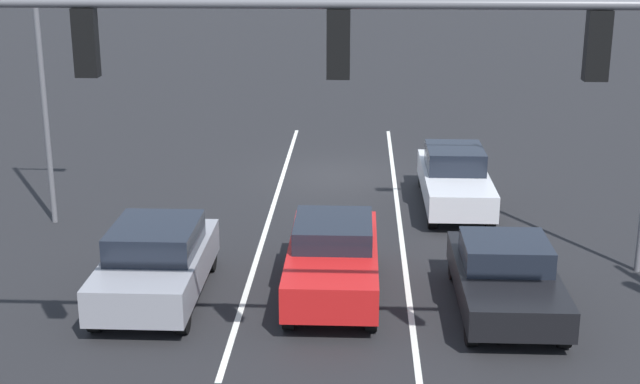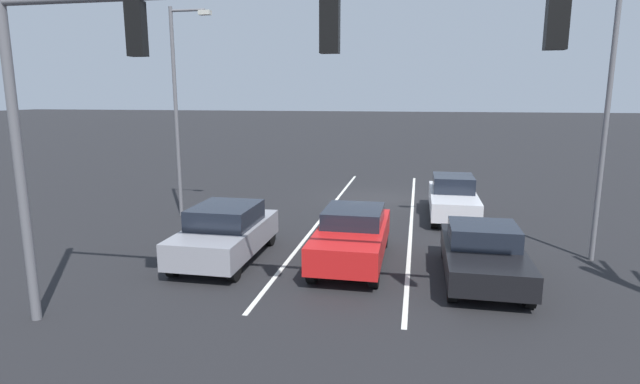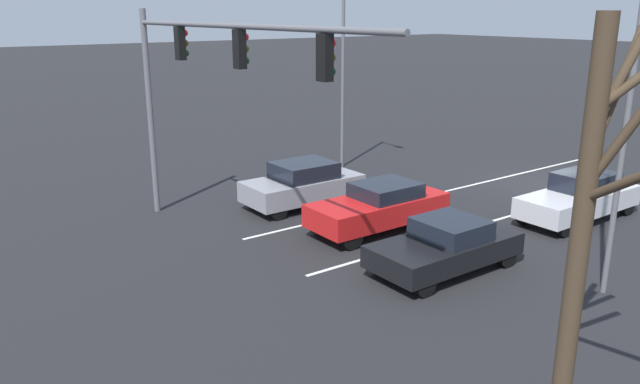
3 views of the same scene
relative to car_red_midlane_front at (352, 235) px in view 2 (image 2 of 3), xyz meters
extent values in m
plane|color=black|center=(0.11, -8.96, -0.79)|extent=(240.00, 240.00, 0.00)
cube|color=silver|center=(-1.57, -5.53, -0.79)|extent=(0.12, 18.87, 0.01)
cube|color=silver|center=(1.80, -5.53, -0.79)|extent=(0.12, 18.87, 0.01)
cube|color=red|center=(0.00, 0.06, -0.09)|extent=(1.82, 4.58, 0.70)
cube|color=black|center=(0.00, -0.25, 0.49)|extent=(1.60, 1.93, 0.46)
cube|color=red|center=(-0.64, -2.19, 0.09)|extent=(0.24, 0.06, 0.12)
cube|color=red|center=(0.64, -2.19, 0.09)|extent=(0.24, 0.06, 0.12)
cylinder|color=black|center=(-0.78, 1.74, -0.44)|extent=(0.22, 0.71, 0.71)
cylinder|color=black|center=(0.78, 1.74, -0.44)|extent=(0.22, 0.71, 0.71)
cylinder|color=black|center=(-0.78, -1.63, -0.44)|extent=(0.22, 0.71, 0.71)
cylinder|color=black|center=(0.78, -1.63, -0.44)|extent=(0.22, 0.71, 0.71)
cube|color=black|center=(-3.44, 0.71, -0.19)|extent=(1.91, 4.24, 0.59)
cube|color=black|center=(-3.44, 0.51, 0.36)|extent=(1.68, 1.61, 0.51)
cube|color=red|center=(-4.10, -1.37, -0.04)|extent=(0.24, 0.06, 0.12)
cube|color=red|center=(-2.77, -1.37, -0.04)|extent=(0.24, 0.06, 0.12)
cylinder|color=black|center=(-4.26, 2.27, -0.48)|extent=(0.22, 0.62, 0.62)
cylinder|color=black|center=(-2.61, 2.27, -0.48)|extent=(0.22, 0.62, 0.62)
cylinder|color=black|center=(-4.26, -0.85, -0.48)|extent=(0.22, 0.62, 0.62)
cylinder|color=black|center=(-2.61, -0.85, -0.48)|extent=(0.22, 0.62, 0.62)
cube|color=gray|center=(3.58, 0.46, -0.13)|extent=(1.91, 4.24, 0.71)
cube|color=black|center=(3.58, 0.40, 0.51)|extent=(1.68, 2.06, 0.57)
cube|color=red|center=(2.91, -1.62, 0.05)|extent=(0.24, 0.06, 0.12)
cube|color=red|center=(4.25, -1.62, 0.05)|extent=(0.24, 0.06, 0.12)
cylinder|color=black|center=(2.75, 2.03, -0.49)|extent=(0.22, 0.61, 0.61)
cylinder|color=black|center=(4.41, 2.03, -0.49)|extent=(0.22, 0.61, 0.61)
cylinder|color=black|center=(2.75, -1.10, -0.49)|extent=(0.22, 0.61, 0.61)
cylinder|color=black|center=(4.41, -1.10, -0.49)|extent=(0.22, 0.61, 0.61)
cube|color=silver|center=(-3.10, -6.02, -0.14)|extent=(1.71, 4.76, 0.67)
cube|color=black|center=(-3.10, -6.29, 0.49)|extent=(1.51, 1.90, 0.60)
cube|color=red|center=(-3.70, -8.37, 0.02)|extent=(0.24, 0.06, 0.12)
cube|color=red|center=(-2.50, -8.37, 0.02)|extent=(0.24, 0.06, 0.12)
cylinder|color=black|center=(-3.83, -4.21, -0.48)|extent=(0.22, 0.63, 0.63)
cylinder|color=black|center=(-2.38, -4.21, -0.48)|extent=(0.22, 0.63, 0.63)
cylinder|color=black|center=(-3.83, -7.84, -0.48)|extent=(0.22, 0.63, 0.63)
cylinder|color=black|center=(-2.38, -7.84, -0.48)|extent=(0.22, 0.63, 0.63)
cylinder|color=slate|center=(6.06, 4.91, 2.60)|extent=(0.20, 0.20, 6.79)
cube|color=black|center=(-3.72, 4.91, 5.01)|extent=(0.32, 0.22, 0.95)
sphere|color=red|center=(-3.72, 4.75, 5.30)|extent=(0.20, 0.20, 0.20)
sphere|color=#4C420C|center=(-3.72, 4.75, 5.01)|extent=(0.20, 0.20, 0.20)
sphere|color=#0A3814|center=(-3.72, 4.75, 4.73)|extent=(0.20, 0.20, 0.20)
cube|color=black|center=(-0.21, 4.91, 5.01)|extent=(0.32, 0.22, 0.95)
sphere|color=red|center=(-0.21, 4.75, 5.30)|extent=(0.20, 0.20, 0.20)
sphere|color=#4C420C|center=(-0.21, 4.75, 5.01)|extent=(0.20, 0.20, 0.20)
sphere|color=#0A3814|center=(-0.21, 4.75, 4.73)|extent=(0.20, 0.20, 0.20)
cube|color=black|center=(3.30, 4.91, 5.01)|extent=(0.32, 0.22, 0.95)
sphere|color=red|center=(3.30, 4.75, 5.30)|extent=(0.20, 0.20, 0.20)
sphere|color=#4C420C|center=(3.30, 4.75, 5.01)|extent=(0.20, 0.20, 0.20)
sphere|color=#0A3814|center=(3.30, 4.75, 4.73)|extent=(0.20, 0.20, 0.20)
cylinder|color=slate|center=(7.30, -4.23, 3.10)|extent=(0.14, 0.14, 7.79)
cylinder|color=slate|center=(6.63, -4.23, 6.85)|extent=(1.33, 0.09, 0.09)
cube|color=beige|center=(5.97, -4.23, 6.75)|extent=(0.44, 0.24, 0.16)
cylinder|color=slate|center=(-6.70, -1.50, 3.92)|extent=(0.14, 0.14, 9.43)
camera|label=1|loc=(-0.51, 17.17, 6.63)|focal=50.00mm
camera|label=2|loc=(-1.71, 13.39, 3.86)|focal=28.00mm
camera|label=3|loc=(-13.99, 12.53, 5.92)|focal=35.00mm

